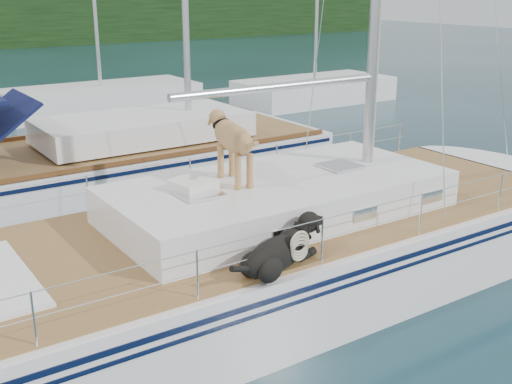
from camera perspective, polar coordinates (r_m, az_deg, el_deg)
ground at (r=10.00m, az=-1.76°, el=-9.56°), size 120.00×120.00×0.00m
main_sailboat at (r=9.74m, az=-1.34°, el=-5.87°), size 12.00×3.99×14.01m
neighbor_sailboat at (r=15.05m, az=-13.59°, el=2.08°), size 11.00×3.50×13.30m
bg_boat_center at (r=25.42m, az=-13.57°, el=8.04°), size 7.20×3.00×11.65m
bg_boat_east at (r=26.78m, az=5.22°, el=8.96°), size 6.40×3.00×11.65m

